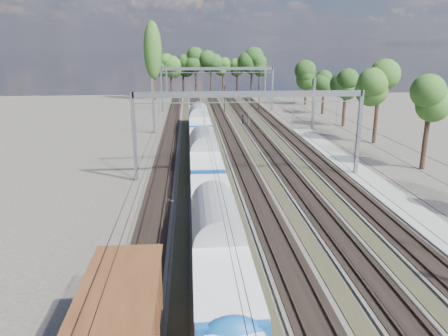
{
  "coord_description": "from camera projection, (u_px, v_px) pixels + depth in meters",
  "views": [
    {
      "loc": [
        -6.01,
        -13.25,
        13.43
      ],
      "look_at": [
        -3.0,
        24.14,
        2.8
      ],
      "focal_mm": 35.0,
      "sensor_mm": 36.0,
      "label": 1
    }
  ],
  "objects": [
    {
      "name": "platform",
      "position": [
        404.0,
        207.0,
        36.9
      ],
      "size": [
        3.0,
        70.0,
        0.3
      ],
      "primitive_type": "cube",
      "color": "gray",
      "rests_on": "ground"
    },
    {
      "name": "track_bed",
      "position": [
        234.0,
        145.0,
        59.96
      ],
      "size": [
        21.0,
        130.0,
        0.34
      ],
      "color": "#47423A",
      "rests_on": "ground"
    },
    {
      "name": "tree_belt",
      "position": [
        241.0,
        68.0,
        103.42
      ],
      "size": [
        38.55,
        100.72,
        12.23
      ],
      "color": "black",
      "rests_on": "ground"
    },
    {
      "name": "poplar",
      "position": [
        153.0,
        51.0,
        106.46
      ],
      "size": [
        4.4,
        4.4,
        19.04
      ],
      "color": "black",
      "rests_on": "ground"
    },
    {
      "name": "emu_train",
      "position": [
        204.0,
        150.0,
        46.58
      ],
      "size": [
        3.03,
        63.97,
        4.42
      ],
      "color": "black",
      "rests_on": "ground"
    },
    {
      "name": "signal_far",
      "position": [
        259.0,
        95.0,
        90.31
      ],
      "size": [
        0.38,
        0.35,
        5.45
      ],
      "rotation": [
        0.0,
        0.0,
        0.27
      ],
      "color": "black",
      "rests_on": "ground"
    },
    {
      "name": "signal_near",
      "position": [
        225.0,
        95.0,
        88.0
      ],
      "size": [
        0.4,
        0.37,
        5.65
      ],
      "rotation": [
        0.0,
        0.0,
        0.32
      ],
      "color": "black",
      "rests_on": "ground"
    },
    {
      "name": "worker",
      "position": [
        243.0,
        120.0,
        74.98
      ],
      "size": [
        0.58,
        0.75,
        1.85
      ],
      "primitive_type": "imported",
      "rotation": [
        0.0,
        0.0,
        1.36
      ],
      "color": "black",
      "rests_on": "ground"
    },
    {
      "name": "catenary",
      "position": [
        231.0,
        93.0,
        65.64
      ],
      "size": [
        25.65,
        130.0,
        9.0
      ],
      "color": "gray",
      "rests_on": "ground"
    }
  ]
}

